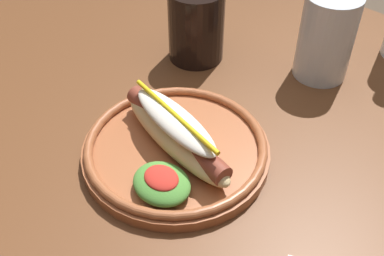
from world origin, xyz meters
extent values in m
cube|color=brown|center=(0.00, 0.00, 0.72)|extent=(1.16, 0.86, 0.04)
cylinder|color=brown|center=(-0.49, 0.34, 0.35)|extent=(0.06, 0.06, 0.70)
cylinder|color=#9E5633|center=(0.06, -0.11, 0.75)|extent=(0.25, 0.25, 0.02)
torus|color=#9E5633|center=(0.06, -0.11, 0.76)|extent=(0.24, 0.24, 0.01)
ellipsoid|color=#E0C184|center=(0.06, -0.11, 0.78)|extent=(0.21, 0.08, 0.04)
cylinder|color=brown|center=(0.06, -0.11, 0.78)|extent=(0.19, 0.05, 0.03)
ellipsoid|color=silver|center=(0.06, -0.11, 0.80)|extent=(0.16, 0.07, 0.02)
cylinder|color=yellow|center=(0.06, -0.11, 0.81)|extent=(0.17, 0.03, 0.01)
ellipsoid|color=#4C8C38|center=(0.10, -0.18, 0.77)|extent=(0.07, 0.06, 0.02)
ellipsoid|color=red|center=(0.10, -0.18, 0.78)|extent=(0.04, 0.04, 0.01)
cylinder|color=black|center=(-0.09, 0.07, 0.80)|extent=(0.09, 0.09, 0.12)
cylinder|color=silver|center=(0.09, 0.18, 0.81)|extent=(0.08, 0.08, 0.14)
camera|label=1|loc=(0.37, -0.40, 1.18)|focal=43.18mm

